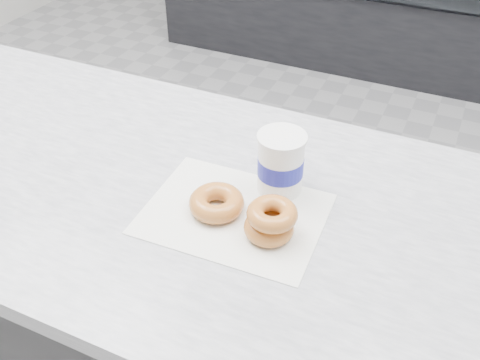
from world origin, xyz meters
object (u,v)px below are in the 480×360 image
Objects in this scene: counter at (97,286)px; donut_single at (217,203)px; coffee_cup at (281,163)px; donut_stack at (271,221)px.

donut_single reaches higher than counter.
donut_stack is at bearing -82.91° from coffee_cup.
coffee_cup is at bearing 104.01° from donut_stack.
counter is 0.71m from donut_stack.
donut_stack is (0.52, -0.05, 0.48)m from counter.
donut_stack is 1.00× the size of coffee_cup.
donut_stack is at bearing -5.66° from counter.
counter is 23.68× the size of donut_stack.
donut_single is at bearing -4.73° from counter.
counter is 0.62m from donut_single.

